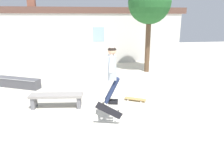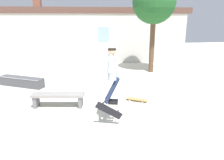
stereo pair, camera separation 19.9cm
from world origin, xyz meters
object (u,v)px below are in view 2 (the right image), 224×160
park_bench (58,97)px  skateboard_resting (137,99)px  skater (112,70)px  skate_ledge (22,82)px  skateboard_flipping (109,111)px  tree_right (154,3)px

park_bench → skateboard_resting: 2.76m
skater → skateboard_resting: skater is taller
skate_ledge → skater: skater is taller
skateboard_resting → skater: bearing=85.1°
skateboard_flipping → skate_ledge: bearing=132.4°
skate_ledge → skateboard_resting: (4.58, -2.36, -0.14)m
skate_ledge → skater: 5.45m
tree_right → skateboard_resting: bearing=-112.9°
tree_right → skate_ledge: tree_right is taller
tree_right → park_bench: 7.10m
tree_right → skateboard_resting: size_ratio=6.17×
tree_right → skater: bearing=-116.3°
park_bench → tree_right: bearing=50.8°
skateboard_flipping → skateboard_resting: 2.12m
skater → skateboard_flipping: skater is taller
park_bench → skater: skater is taller
skateboard_resting → park_bench: bearing=32.7°
skater → skate_ledge: bearing=144.0°
skate_ledge → skateboard_resting: skate_ledge is taller
skater → skateboard_resting: 2.46m
tree_right → skateboard_flipping: (-2.98, -5.93, -3.16)m
skater → skateboard_flipping: (-0.10, -0.09, -1.11)m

